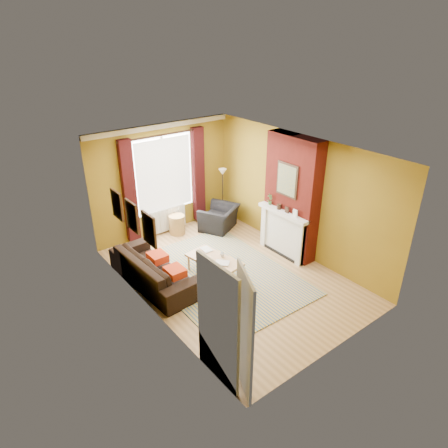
{
  "coord_description": "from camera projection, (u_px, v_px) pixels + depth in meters",
  "views": [
    {
      "loc": [
        -4.52,
        -5.64,
        4.83
      ],
      "look_at": [
        0.0,
        0.25,
        1.15
      ],
      "focal_mm": 32.0,
      "sensor_mm": 36.0,
      "label": 1
    }
  ],
  "objects": [
    {
      "name": "mug",
      "position": [
        222.0,
        255.0,
        8.52
      ],
      "size": [
        0.14,
        0.14,
        0.1
      ],
      "primitive_type": "imported",
      "rotation": [
        0.0,
        0.0,
        0.51
      ],
      "color": "#999999",
      "rests_on": "coffee_table"
    },
    {
      "name": "ground",
      "position": [
        231.0,
        276.0,
        8.62
      ],
      "size": [
        5.5,
        5.5,
        0.0
      ],
      "primitive_type": "plane",
      "color": "olive",
      "rests_on": "ground"
    },
    {
      "name": "wicker_stool",
      "position": [
        177.0,
        225.0,
        10.28
      ],
      "size": [
        0.48,
        0.48,
        0.51
      ],
      "rotation": [
        0.0,
        0.0,
        0.22
      ],
      "color": "#A57E47",
      "rests_on": "ground"
    },
    {
      "name": "striped_rug",
      "position": [
        221.0,
        275.0,
        8.63
      ],
      "size": [
        2.71,
        3.7,
        0.02
      ],
      "rotation": [
        0.0,
        0.0,
        -0.02
      ],
      "color": "#2E517F",
      "rests_on": "ground"
    },
    {
      "name": "book_b",
      "position": [
        202.0,
        251.0,
        8.76
      ],
      "size": [
        0.22,
        0.29,
        0.02
      ],
      "primitive_type": "imported",
      "rotation": [
        0.0,
        0.0,
        -0.06
      ],
      "color": "#999999",
      "rests_on": "coffee_table"
    },
    {
      "name": "sofa",
      "position": [
        154.0,
        269.0,
        8.25
      ],
      "size": [
        1.02,
        2.34,
        0.67
      ],
      "primitive_type": "imported",
      "rotation": [
        0.0,
        0.0,
        1.63
      ],
      "color": "black",
      "rests_on": "ground"
    },
    {
      "name": "room_walls",
      "position": [
        247.0,
        206.0,
        8.55
      ],
      "size": [
        3.82,
        5.54,
        2.83
      ],
      "color": "olive",
      "rests_on": "ground"
    },
    {
      "name": "tv_remote",
      "position": [
        206.0,
        259.0,
        8.45
      ],
      "size": [
        0.07,
        0.16,
        0.02
      ],
      "rotation": [
        0.0,
        0.0,
        0.09
      ],
      "color": "#262629",
      "rests_on": "coffee_table"
    },
    {
      "name": "coffee_table",
      "position": [
        214.0,
        260.0,
        8.49
      ],
      "size": [
        0.79,
        1.29,
        0.4
      ],
      "rotation": [
        0.0,
        0.0,
        0.16
      ],
      "color": "tan",
      "rests_on": "ground"
    },
    {
      "name": "armchair",
      "position": [
        219.0,
        218.0,
        10.5
      ],
      "size": [
        1.25,
        1.2,
        0.63
      ],
      "primitive_type": "imported",
      "rotation": [
        0.0,
        0.0,
        3.63
      ],
      "color": "black",
      "rests_on": "ground"
    },
    {
      "name": "book_a",
      "position": [
        221.0,
        266.0,
        8.2
      ],
      "size": [
        0.36,
        0.36,
        0.03
      ],
      "primitive_type": "imported",
      "rotation": [
        0.0,
        0.0,
        0.72
      ],
      "color": "#999999",
      "rests_on": "coffee_table"
    },
    {
      "name": "floor_lamp",
      "position": [
        223.0,
        180.0,
        10.61
      ],
      "size": [
        0.26,
        0.26,
        1.48
      ],
      "rotation": [
        0.0,
        0.0,
        0.2
      ],
      "color": "black",
      "rests_on": "ground"
    }
  ]
}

